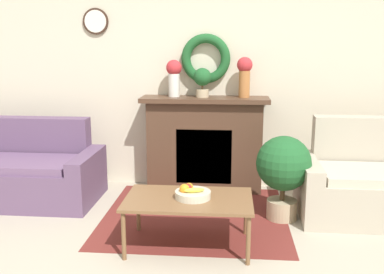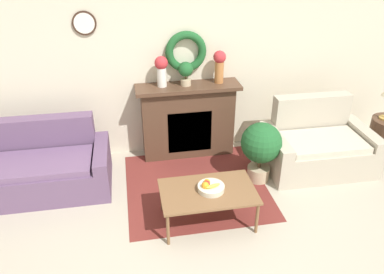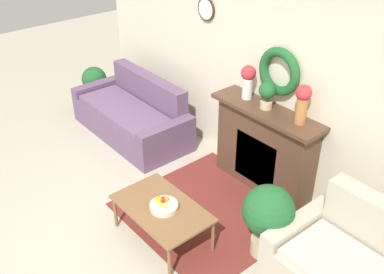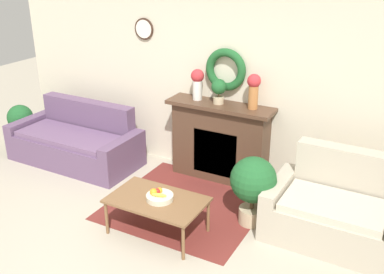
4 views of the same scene
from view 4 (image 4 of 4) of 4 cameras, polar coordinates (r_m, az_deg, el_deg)
name	(u,v)px [view 4 (image 4 of 4)]	position (r m, az deg, el deg)	size (l,w,h in m)	color
ground_plane	(121,264)	(4.79, -9.02, -15.63)	(16.00, 16.00, 0.00)	#ADA38E
floor_rug	(187,204)	(5.69, -0.61, -8.51)	(1.80, 1.75, 0.01)	maroon
wall_back	(223,79)	(6.03, 3.91, 7.33)	(6.80, 0.17, 2.70)	beige
fireplace	(220,141)	(6.09, 3.56, -0.55)	(1.44, 0.41, 1.09)	#4C3323
couch_left	(77,142)	(6.90, -14.44, -0.65)	(1.96, 0.90, 0.86)	#604766
loveseat_right	(336,211)	(5.20, 17.77, -8.96)	(1.45, 0.94, 0.94)	#B2A893
coffee_table	(157,202)	(4.98, -4.46, -8.22)	(1.06, 0.65, 0.43)	brown
fruit_bowl	(159,196)	(4.94, -4.20, -7.50)	(0.30, 0.30, 0.12)	beige
vase_on_mantel_left	(197,82)	(5.98, 0.70, 7.01)	(0.18, 0.18, 0.42)	silver
vase_on_mantel_right	(254,89)	(5.67, 7.84, 6.11)	(0.17, 0.17, 0.45)	#AD6B38
potted_plant_on_mantel	(219,89)	(5.84, 3.42, 6.09)	(0.20, 0.20, 0.33)	tan
potted_plant_floor_by_couch	(21,122)	(7.72, -20.90, 1.77)	(0.41, 0.41, 0.67)	tan
potted_plant_floor_by_loveseat	(253,183)	(5.13, 7.77, -5.87)	(0.53, 0.53, 0.83)	tan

